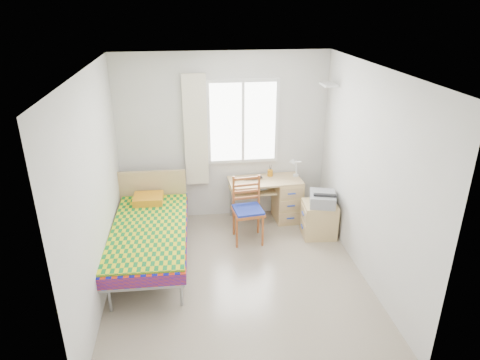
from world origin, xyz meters
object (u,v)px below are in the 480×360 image
at_px(chair, 248,206).
at_px(cabinet, 319,219).
at_px(bed, 150,230).
at_px(printer, 322,199).
at_px(desk, 283,197).

bearing_deg(chair, cabinet, -9.24).
relative_size(bed, printer, 4.34).
bearing_deg(bed, chair, 16.40).
distance_m(bed, desk, 2.21).
bearing_deg(cabinet, bed, -168.06).
bearing_deg(desk, printer, -56.27).
xyz_separation_m(cabinet, printer, (0.02, -0.02, 0.35)).
distance_m(desk, printer, 0.78).
bearing_deg(bed, desk, 25.39).
distance_m(cabinet, printer, 0.35).
bearing_deg(chair, bed, -171.75).
bearing_deg(bed, printer, 8.40).
bearing_deg(printer, cabinet, 149.74).
bearing_deg(desk, cabinet, -56.63).
bearing_deg(chair, desk, 32.87).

